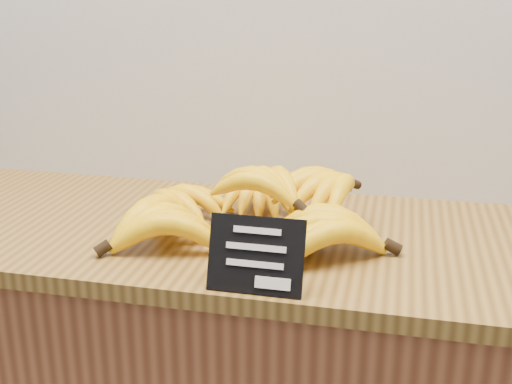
% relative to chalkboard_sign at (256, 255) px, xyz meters
% --- Properties ---
extents(counter_top, '(1.46, 0.54, 0.03)m').
position_rel_chalkboard_sign_xyz_m(counter_top, '(-0.04, 0.24, -0.07)').
color(counter_top, olive).
rests_on(counter_top, counter).
extents(chalkboard_sign, '(0.14, 0.04, 0.11)m').
position_rel_chalkboard_sign_xyz_m(chalkboard_sign, '(0.00, 0.00, 0.00)').
color(chalkboard_sign, black).
rests_on(chalkboard_sign, counter_top).
extents(banana_pile, '(0.53, 0.40, 0.12)m').
position_rel_chalkboard_sign_xyz_m(banana_pile, '(-0.06, 0.21, -0.01)').
color(banana_pile, yellow).
rests_on(banana_pile, counter_top).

